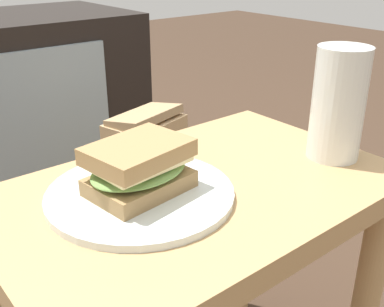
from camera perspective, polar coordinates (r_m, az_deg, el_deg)
side_table at (r=0.69m, az=0.65°, el=-10.55°), size 0.56×0.36×0.46m
plate at (r=0.61m, az=-6.32°, el=-4.93°), size 0.24×0.24×0.01m
sandwich_front at (r=0.59m, az=-6.49°, el=-1.74°), size 0.14×0.11×0.07m
beer_glass at (r=0.73m, az=17.40°, el=5.68°), size 0.08×0.08×0.17m
paper_bag at (r=1.19m, az=-5.41°, el=-4.13°), size 0.21×0.16×0.41m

